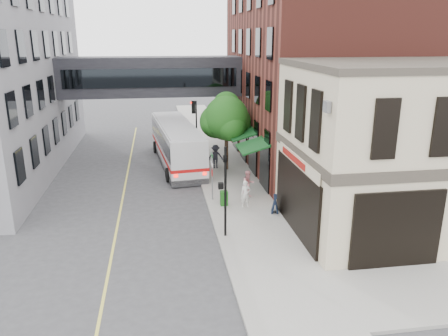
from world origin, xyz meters
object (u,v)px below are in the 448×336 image
object	(u,v)px
pedestrian_a	(246,194)
sandwich_board	(275,204)
bus	(177,142)
pedestrian_b	(248,184)
pedestrian_c	(216,157)
newspaper_box	(224,198)

from	to	relation	value
pedestrian_a	sandwich_board	world-z (taller)	pedestrian_a
bus	pedestrian_b	distance (m)	9.24
pedestrian_c	sandwich_board	world-z (taller)	pedestrian_c
newspaper_box	bus	bearing A→B (deg)	103.15
bus	newspaper_box	xyz separation A→B (m)	(2.24, -9.45, -1.16)
bus	pedestrian_c	xyz separation A→B (m)	(2.75, -2.04, -0.70)
pedestrian_b	newspaper_box	world-z (taller)	pedestrian_b
pedestrian_b	bus	bearing A→B (deg)	96.03
bus	sandwich_board	bearing A→B (deg)	-66.01
pedestrian_a	newspaper_box	xyz separation A→B (m)	(-1.18, 0.45, -0.36)
pedestrian_a	pedestrian_c	bearing A→B (deg)	94.96
newspaper_box	sandwich_board	bearing A→B (deg)	-29.92
bus	pedestrian_a	xyz separation A→B (m)	(3.42, -9.90, -0.80)
newspaper_box	sandwich_board	world-z (taller)	sandwich_board
pedestrian_b	sandwich_board	size ratio (longest dim) A/B	1.66
pedestrian_b	sandwich_board	xyz separation A→B (m)	(0.97, -2.61, -0.33)
pedestrian_b	pedestrian_c	bearing A→B (deg)	81.32
pedestrian_b	newspaper_box	size ratio (longest dim) A/B	1.96
bus	newspaper_box	bearing A→B (deg)	-76.65
pedestrian_a	pedestrian_c	size ratio (longest dim) A/B	0.88
pedestrian_a	pedestrian_c	world-z (taller)	pedestrian_c
pedestrian_a	pedestrian_b	world-z (taller)	pedestrian_b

